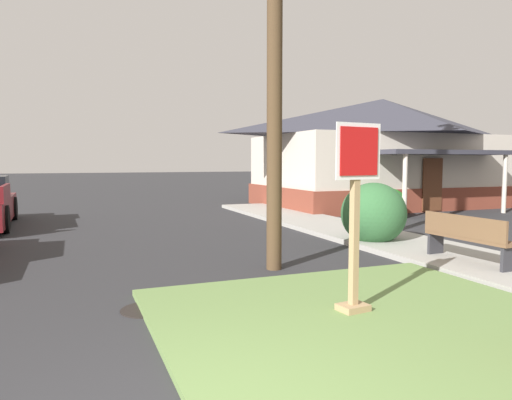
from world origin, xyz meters
The scene contains 8 objects.
grass_corner_patch centered at (2.59, 1.44, 0.04)m, with size 4.97×5.20×0.08m, color #668447.
sidewalk_strip centered at (6.28, 6.26, 0.06)m, with size 2.20×19.27×0.12m, color #9E9B93.
stop_sign centered at (2.56, 2.05, 1.19)m, with size 0.68×0.32×2.32m.
manhole_cover centered at (0.21, 3.28, 0.01)m, with size 0.70×0.70×0.02m, color black.
street_bench centered at (5.94, 3.57, 0.60)m, with size 0.46×1.81×0.85m.
corner_house centered at (12.09, 14.42, 2.38)m, with size 10.67×7.82×4.64m.
shrub_near_porch centered at (9.62, 10.62, 0.50)m, with size 1.15×1.15×1.00m, color #287026.
shrub_by_curb centered at (5.84, 6.26, 0.72)m, with size 1.50×1.50×1.44m, color #316235.
Camera 1 is at (-0.68, -2.81, 1.94)m, focal length 33.01 mm.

